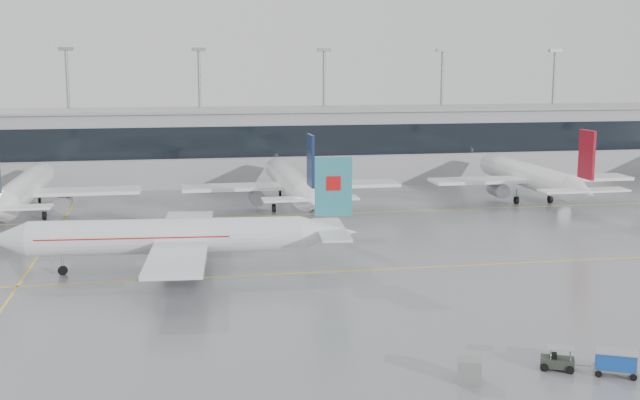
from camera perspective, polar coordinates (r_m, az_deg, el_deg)
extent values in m
plane|color=gray|center=(77.92, 1.60, -5.09)|extent=(320.00, 320.00, 0.00)
cube|color=yellow|center=(77.92, 1.60, -5.08)|extent=(120.00, 0.25, 0.01)
cube|color=yellow|center=(106.74, -1.74, -1.05)|extent=(120.00, 0.25, 0.01)
cube|color=yellow|center=(92.00, -19.10, -3.33)|extent=(0.25, 60.00, 0.01)
cube|color=gray|center=(137.31, -3.78, 3.85)|extent=(180.00, 15.00, 12.00)
cube|color=black|center=(129.70, -3.40, 4.18)|extent=(180.00, 0.20, 5.00)
cube|color=gray|center=(136.82, -3.81, 6.44)|extent=(182.00, 16.00, 0.40)
cylinder|color=gray|center=(143.02, -17.40, 5.68)|extent=(0.50, 0.50, 22.00)
cube|color=gray|center=(142.77, -17.63, 10.20)|extent=(2.40, 1.00, 0.60)
cylinder|color=gray|center=(142.06, -8.52, 5.98)|extent=(0.50, 0.50, 22.00)
cube|color=gray|center=(141.80, -8.63, 10.54)|extent=(2.40, 1.00, 0.60)
cylinder|color=gray|center=(144.47, 0.28, 6.15)|extent=(0.50, 0.50, 22.00)
cube|color=gray|center=(144.22, 0.29, 10.63)|extent=(2.40, 1.00, 0.60)
cylinder|color=gray|center=(150.11, 8.61, 6.17)|extent=(0.50, 0.50, 22.00)
cube|color=gray|center=(149.87, 8.72, 10.49)|extent=(2.40, 1.00, 0.60)
cylinder|color=gray|center=(158.62, 16.19, 6.08)|extent=(0.50, 0.50, 22.00)
cube|color=gray|center=(158.39, 16.39, 10.16)|extent=(2.40, 1.00, 0.60)
cylinder|color=silver|center=(78.05, -10.85, -2.54)|extent=(25.88, 5.39, 3.37)
cone|color=silver|center=(80.74, -21.41, -2.63)|extent=(4.25, 3.68, 3.37)
cone|color=silver|center=(78.23, 0.65, -2.34)|extent=(5.85, 3.80, 3.37)
cube|color=silver|center=(78.01, -9.74, -2.81)|extent=(7.19, 28.14, 0.45)
cube|color=silver|center=(78.19, 0.80, -2.12)|extent=(3.64, 10.89, 0.25)
cube|color=teal|center=(77.45, 0.95, 0.97)|extent=(3.62, 0.63, 5.75)
cylinder|color=gray|center=(73.74, -10.34, -4.76)|extent=(3.75, 2.38, 2.10)
cylinder|color=gray|center=(83.05, -9.84, -3.12)|extent=(3.75, 2.38, 2.10)
cylinder|color=gray|center=(80.06, -17.85, -4.29)|extent=(0.20, 0.20, 1.43)
cylinder|color=black|center=(80.23, -17.82, -4.79)|extent=(0.92, 0.37, 0.90)
cylinder|color=gray|center=(75.86, -9.07, -4.63)|extent=(0.24, 0.24, 1.43)
cylinder|color=black|center=(76.04, -9.06, -5.15)|extent=(1.13, 0.54, 1.10)
cylinder|color=gray|center=(80.90, -8.87, -3.72)|extent=(0.24, 0.24, 1.43)
cylinder|color=black|center=(81.07, -8.86, -4.21)|extent=(1.13, 0.54, 1.10)
cube|color=#B70F0F|center=(77.40, 0.96, 1.21)|extent=(1.43, 0.56, 1.40)
cube|color=#B70F0F|center=(78.33, -13.04, -2.42)|extent=(18.21, 4.82, 0.12)
cylinder|color=white|center=(111.55, -20.23, 0.80)|extent=(3.59, 27.36, 3.59)
cone|color=white|center=(126.88, -19.06, 1.87)|extent=(3.59, 4.00, 3.59)
cube|color=white|center=(110.15, -20.35, 0.47)|extent=(29.64, 5.00, 0.45)
cylinder|color=gray|center=(110.14, -17.80, -0.18)|extent=(2.10, 3.60, 2.10)
cylinder|color=gray|center=(122.35, -19.33, 0.36)|extent=(0.20, 0.20, 1.56)
cylinder|color=black|center=(122.47, -19.31, 0.00)|extent=(0.30, 0.90, 0.90)
cylinder|color=gray|center=(110.00, -21.71, -0.72)|extent=(0.24, 0.24, 1.56)
cylinder|color=black|center=(110.13, -21.68, -1.12)|extent=(0.45, 1.10, 1.10)
cylinder|color=gray|center=(109.08, -19.03, -0.64)|extent=(0.24, 0.24, 1.56)
cylinder|color=black|center=(109.22, -19.01, -1.04)|extent=(0.45, 1.10, 1.10)
cylinder|color=white|center=(110.99, -2.14, 1.35)|extent=(3.59, 27.36, 3.59)
cone|color=white|center=(126.39, -3.17, 2.35)|extent=(3.59, 4.00, 3.59)
cone|color=white|center=(94.91, -0.71, -0.07)|extent=(3.59, 5.60, 3.59)
cube|color=white|center=(109.59, -2.03, 1.03)|extent=(29.64, 5.00, 0.45)
cube|color=white|center=(94.67, -0.69, 0.09)|extent=(11.40, 2.80, 0.25)
cube|color=#122145|center=(93.83, -0.68, 2.82)|extent=(0.35, 3.60, 6.12)
cylinder|color=gray|center=(109.73, -4.54, 0.22)|extent=(2.10, 3.60, 2.10)
cylinder|color=gray|center=(111.09, 0.39, 0.37)|extent=(2.10, 3.60, 2.10)
cylinder|color=gray|center=(121.84, -2.86, 0.86)|extent=(0.20, 0.20, 1.56)
cylinder|color=black|center=(121.96, -2.86, 0.50)|extent=(0.30, 0.90, 0.90)
cylinder|color=gray|center=(108.59, -3.30, -0.17)|extent=(0.24, 0.24, 1.56)
cylinder|color=black|center=(108.73, -3.30, -0.57)|extent=(0.45, 1.10, 1.10)
cylinder|color=gray|center=(109.35, -0.60, -0.09)|extent=(0.24, 0.24, 1.56)
cylinder|color=black|center=(109.48, -0.60, -0.49)|extent=(0.45, 1.10, 1.10)
cylinder|color=white|center=(121.02, 14.49, 1.74)|extent=(3.59, 27.36, 3.59)
cone|color=white|center=(135.28, 11.72, 2.65)|extent=(3.59, 4.00, 3.59)
cone|color=white|center=(106.46, 18.20, 0.51)|extent=(3.59, 5.60, 3.59)
cube|color=white|center=(119.73, 14.79, 1.45)|extent=(29.64, 5.00, 0.45)
cube|color=white|center=(106.25, 18.26, 0.65)|extent=(11.40, 2.80, 0.25)
cube|color=maroon|center=(105.49, 18.44, 3.08)|extent=(0.35, 3.60, 6.12)
cylinder|color=gray|center=(118.45, 12.55, 0.72)|extent=(2.10, 3.60, 2.10)
cylinder|color=gray|center=(122.49, 16.69, 0.83)|extent=(2.10, 3.60, 2.10)
cylinder|color=gray|center=(131.04, 12.50, 1.26)|extent=(0.20, 0.20, 1.56)
cylinder|color=black|center=(131.15, 12.48, 0.93)|extent=(0.30, 0.90, 0.90)
cylinder|color=gray|center=(118.05, 13.80, 0.36)|extent=(0.24, 0.24, 1.56)
cylinder|color=black|center=(118.18, 13.79, -0.01)|extent=(0.45, 1.10, 1.10)
cylinder|color=gray|center=(120.27, 16.07, 0.43)|extent=(0.24, 0.24, 1.56)
cylinder|color=black|center=(120.39, 16.05, 0.06)|extent=(0.45, 1.10, 1.10)
cube|color=#2A3027|center=(55.84, 16.52, -11.01)|extent=(2.43, 1.98, 0.62)
cube|color=gray|center=(55.50, 16.76, -10.01)|extent=(2.03, 1.79, 0.05)
cube|color=black|center=(55.70, 16.26, -10.61)|extent=(0.71, 0.84, 0.36)
cylinder|color=gray|center=(55.92, 18.19, -11.11)|extent=(0.99, 0.53, 0.07)
cylinder|color=gray|center=(55.16, 16.08, -10.56)|extent=(0.07, 0.07, 0.80)
cylinder|color=gray|center=(56.08, 16.08, -10.22)|extent=(0.07, 0.07, 0.80)
cylinder|color=gray|center=(55.20, 17.40, -10.61)|extent=(0.07, 0.07, 0.80)
cylinder|color=gray|center=(56.12, 17.37, -10.27)|extent=(0.07, 0.07, 0.80)
cylinder|color=black|center=(55.36, 15.67, -11.40)|extent=(0.56, 0.40, 0.53)
cylinder|color=black|center=(56.45, 15.67, -10.98)|extent=(0.56, 0.40, 0.53)
cylinder|color=black|center=(55.41, 17.36, -11.46)|extent=(0.56, 0.40, 0.53)
cylinder|color=black|center=(56.49, 17.33, -11.05)|extent=(0.56, 0.40, 0.53)
cube|color=gray|center=(56.09, 20.26, -11.23)|extent=(2.94, 2.34, 0.16)
cube|color=#1243A4|center=(55.88, 20.30, -10.64)|extent=(2.74, 2.18, 1.05)
cube|color=gray|center=(55.69, 20.33, -10.09)|extent=(2.98, 2.42, 0.09)
cylinder|color=black|center=(55.45, 19.20, -11.60)|extent=(0.46, 0.33, 0.44)
cylinder|color=black|center=(56.68, 19.12, -11.13)|extent=(0.46, 0.33, 0.44)
cylinder|color=black|center=(55.64, 21.40, -11.66)|extent=(0.46, 0.33, 0.44)
cylinder|color=black|center=(56.86, 21.28, -11.19)|extent=(0.46, 0.33, 0.44)
cube|color=gray|center=(52.48, 10.58, -11.83)|extent=(1.88, 1.82, 1.49)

